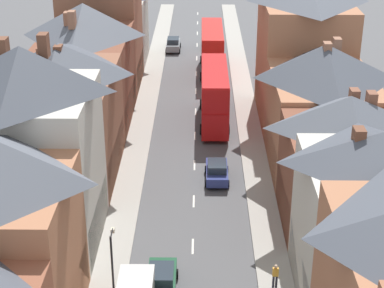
# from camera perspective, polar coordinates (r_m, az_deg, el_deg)

# --- Properties ---
(pavement_left) EXTENTS (2.20, 104.00, 0.14)m
(pavement_left) POSITION_cam_1_polar(r_m,az_deg,el_deg) (61.01, -4.50, 1.57)
(pavement_left) COLOR #A8A399
(pavement_left) RESTS_ON ground
(pavement_right) EXTENTS (2.20, 104.00, 0.14)m
(pavement_right) POSITION_cam_1_polar(r_m,az_deg,el_deg) (60.94, 5.10, 1.52)
(pavement_right) COLOR #A8A399
(pavement_right) RESTS_ON ground
(centre_line_dashes) EXTENTS (0.14, 97.80, 0.01)m
(centre_line_dashes) POSITION_cam_1_polar(r_m,az_deg,el_deg) (58.96, 0.28, 0.72)
(centre_line_dashes) COLOR silver
(centre_line_dashes) RESTS_ON ground
(terrace_row_left) EXTENTS (8.00, 75.86, 14.29)m
(terrace_row_left) POSITION_cam_1_polar(r_m,az_deg,el_deg) (47.98, -12.08, 1.98)
(terrace_row_left) COLOR #ADB2B7
(terrace_row_left) RESTS_ON ground
(terrace_row_right) EXTENTS (8.00, 57.29, 14.16)m
(terrace_row_right) POSITION_cam_1_polar(r_m,az_deg,el_deg) (40.61, 14.60, -2.50)
(terrace_row_right) COLOR #A36042
(terrace_row_right) RESTS_ON ground
(double_decker_bus_lead) EXTENTS (2.74, 10.80, 5.30)m
(double_decker_bus_lead) POSITION_cam_1_polar(r_m,az_deg,el_deg) (61.06, 2.00, 4.43)
(double_decker_bus_lead) COLOR red
(double_decker_bus_lead) RESTS_ON ground
(double_decker_bus_mid_street) EXTENTS (2.74, 10.80, 5.30)m
(double_decker_bus_mid_street) POSITION_cam_1_polar(r_m,az_deg,el_deg) (75.31, 1.79, 8.41)
(double_decker_bus_mid_street) COLOR red
(double_decker_bus_mid_street) RESTS_ON ground
(car_near_blue) EXTENTS (1.90, 4.25, 1.68)m
(car_near_blue) POSITION_cam_1_polar(r_m,az_deg,el_deg) (84.61, -1.68, 8.87)
(car_near_blue) COLOR gray
(car_near_blue) RESTS_ON ground
(car_near_silver) EXTENTS (1.90, 4.13, 1.66)m
(car_near_silver) POSITION_cam_1_polar(r_m,az_deg,el_deg) (85.44, 1.67, 9.03)
(car_near_silver) COLOR gray
(car_near_silver) RESTS_ON ground
(car_parked_left_a) EXTENTS (1.90, 3.91, 1.60)m
(car_parked_left_a) POSITION_cam_1_polar(r_m,az_deg,el_deg) (38.89, -2.73, -11.96)
(car_parked_left_a) COLOR #144728
(car_parked_left_a) RESTS_ON ground
(car_mid_black) EXTENTS (1.90, 3.89, 1.63)m
(car_mid_black) POSITION_cam_1_polar(r_m,az_deg,el_deg) (50.84, 2.23, -2.42)
(car_mid_black) COLOR navy
(car_mid_black) RESTS_ON ground
(pedestrian_mid_left) EXTENTS (0.36, 0.22, 1.61)m
(pedestrian_mid_left) POSITION_cam_1_polar(r_m,az_deg,el_deg) (39.17, 7.42, -11.45)
(pedestrian_mid_left) COLOR #23232D
(pedestrian_mid_left) RESTS_ON pavement_right
(street_lamp) EXTENTS (0.20, 1.12, 5.50)m
(street_lamp) POSITION_cam_1_polar(r_m,az_deg,el_deg) (35.72, -7.04, -11.07)
(street_lamp) COLOR black
(street_lamp) RESTS_ON ground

